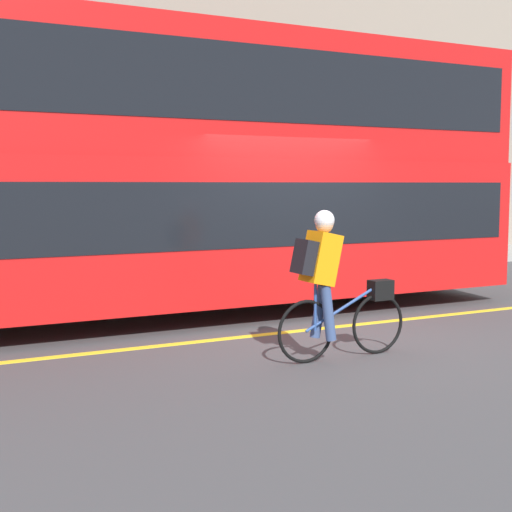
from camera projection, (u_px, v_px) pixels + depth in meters
The scene contains 7 objects.
ground_plane at pixel (316, 331), 9.13m from camera, with size 80.00×80.00×0.00m, color #424244.
road_center_line at pixel (311, 329), 9.22m from camera, with size 50.00×0.14×0.01m, color yellow.
sidewalk_curb at pixel (157, 273), 14.56m from camera, with size 60.00×2.48×0.13m.
building_facade at pixel (134, 85), 15.40m from camera, with size 60.00×0.30×8.02m.
bus at pixel (160, 162), 9.86m from camera, with size 10.70×2.52×3.95m.
cyclist_on_bike at pixel (330, 280), 7.54m from camera, with size 1.60×0.32×1.61m.
trash_bin at pixel (174, 246), 14.54m from camera, with size 0.51×0.51×0.99m.
Camera 1 is at (-4.75, -7.66, 1.88)m, focal length 50.00 mm.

